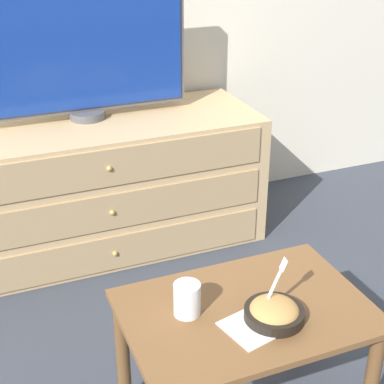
% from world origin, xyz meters
% --- Properties ---
extents(ground_plane, '(12.00, 12.00, 0.00)m').
position_xyz_m(ground_plane, '(0.00, 0.00, 0.00)').
color(ground_plane, '#383D47').
extents(dresser, '(1.55, 0.58, 0.63)m').
position_xyz_m(dresser, '(-0.14, -0.31, 0.31)').
color(dresser, tan).
rests_on(dresser, ground_plane).
extents(tv, '(0.95, 0.16, 0.60)m').
position_xyz_m(tv, '(-0.15, -0.24, 0.93)').
color(tv, '#515156').
rests_on(tv, dresser).
extents(coffee_table, '(0.72, 0.49, 0.47)m').
position_xyz_m(coffee_table, '(-0.00, -1.59, 0.38)').
color(coffee_table, brown).
rests_on(coffee_table, ground_plane).
extents(takeout_bowl, '(0.17, 0.17, 0.18)m').
position_xyz_m(takeout_bowl, '(0.05, -1.67, 0.49)').
color(takeout_bowl, black).
rests_on(takeout_bowl, coffee_table).
extents(drink_cup, '(0.08, 0.08, 0.10)m').
position_xyz_m(drink_cup, '(-0.17, -1.55, 0.51)').
color(drink_cup, '#9E6638').
rests_on(drink_cup, coffee_table).
extents(napkin, '(0.17, 0.17, 0.00)m').
position_xyz_m(napkin, '(-0.02, -1.68, 0.47)').
color(napkin, white).
rests_on(napkin, coffee_table).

